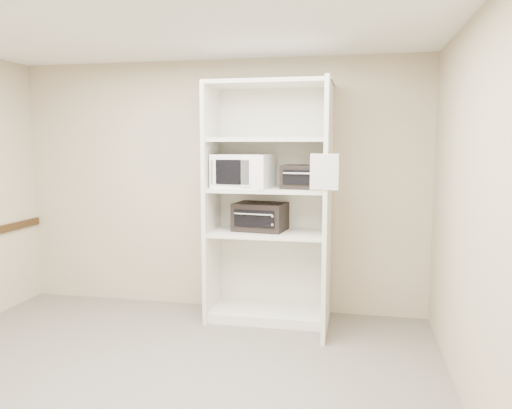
% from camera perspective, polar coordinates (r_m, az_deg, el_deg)
% --- Properties ---
extents(floor, '(4.50, 4.00, 0.01)m').
position_cam_1_polar(floor, '(4.01, -12.45, -20.09)').
color(floor, '#5F5850').
rests_on(floor, ground).
extents(ceiling, '(4.50, 4.00, 0.01)m').
position_cam_1_polar(ceiling, '(3.68, -13.63, 20.75)').
color(ceiling, white).
extents(wall_back, '(4.50, 0.02, 2.70)m').
position_cam_1_polar(wall_back, '(5.47, -4.36, 2.12)').
color(wall_back, '#BDB18B').
rests_on(wall_back, ground).
extents(wall_right, '(0.02, 4.00, 2.70)m').
position_cam_1_polar(wall_right, '(3.37, 24.45, -1.53)').
color(wall_right, '#BDB18B').
rests_on(wall_right, ground).
extents(shelving_unit, '(1.24, 0.92, 2.42)m').
position_cam_1_polar(shelving_unit, '(5.07, 2.02, -0.75)').
color(shelving_unit, silver).
rests_on(shelving_unit, floor).
extents(microwave, '(0.60, 0.48, 0.33)m').
position_cam_1_polar(microwave, '(5.04, -1.49, 3.85)').
color(microwave, white).
rests_on(microwave, shelving_unit).
extents(toaster_oven_upper, '(0.44, 0.35, 0.23)m').
position_cam_1_polar(toaster_oven_upper, '(4.94, 5.43, 3.17)').
color(toaster_oven_upper, black).
rests_on(toaster_oven_upper, shelving_unit).
extents(toaster_oven_lower, '(0.56, 0.45, 0.28)m').
position_cam_1_polar(toaster_oven_lower, '(5.15, 0.51, -1.39)').
color(toaster_oven_lower, black).
rests_on(toaster_oven_lower, shelving_unit).
extents(paper_sign, '(0.24, 0.02, 0.31)m').
position_cam_1_polar(paper_sign, '(4.34, 7.80, 3.71)').
color(paper_sign, white).
rests_on(paper_sign, shelving_unit).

